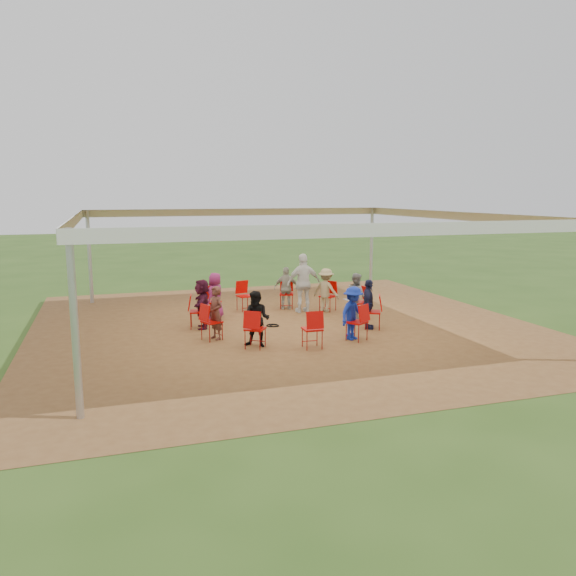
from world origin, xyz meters
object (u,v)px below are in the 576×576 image
object	(u,v)px
chair_9	(357,322)
laptop	(351,297)
person_seated_7	(353,313)
person_seated_8	(368,304)
person_seated_4	(202,304)
person_seated_6	(257,319)
chair_5	(198,312)
person_seated_3	(215,296)
standing_person	(304,283)
chair_4	(212,302)
chair_8	(312,329)
person_seated_5	(216,313)
chair_3	(245,296)
chair_1	(328,296)
chair_7	(255,329)
chair_10	(373,312)
chair_0	(360,303)
person_seated_2	(286,288)
person_seated_1	(326,290)
cable_coil	(273,326)
chair_2	(286,294)
person_seated_0	(356,296)
chair_6	(212,322)

from	to	relation	value
chair_9	laptop	bearing A→B (deg)	38.40
person_seated_7	person_seated_8	xyz separation A→B (m)	(0.85, 0.90, 0.00)
person_seated_4	person_seated_6	size ratio (longest dim) A/B	1.00
chair_5	laptop	distance (m)	4.31
person_seated_3	person_seated_6	distance (m)	3.32
person_seated_8	standing_person	bearing A→B (deg)	47.06
chair_4	chair_8	xyz separation A→B (m)	(1.59, -3.90, 0.00)
chair_4	person_seated_5	world-z (taller)	person_seated_5
chair_3	chair_8	distance (m)	4.59
chair_3	person_seated_3	distance (m)	1.29
chair_1	person_seated_7	world-z (taller)	person_seated_7
chair_5	person_seated_7	world-z (taller)	person_seated_7
chair_4	chair_8	bearing A→B (deg)	65.45
person_seated_6	person_seated_5	bearing A→B (deg)	163.64
person_seated_3	person_seated_5	size ratio (longest dim) A/B	1.00
chair_7	chair_8	bearing A→B (deg)	16.36
chair_3	chair_10	size ratio (longest dim) A/B	1.00
chair_0	person_seated_6	size ratio (longest dim) A/B	0.69
person_seated_2	chair_0	bearing A→B (deg)	149.64
person_seated_7	standing_person	bearing A→B (deg)	60.66
person_seated_7	standing_person	distance (m)	3.39
chair_7	chair_10	world-z (taller)	same
chair_5	person_seated_6	bearing A→B (deg)	35.10
chair_8	chair_10	size ratio (longest dim) A/B	1.00
person_seated_1	chair_3	bearing A→B (deg)	30.36
chair_0	chair_1	distance (m)	1.31
person_seated_7	person_seated_6	bearing A→B (deg)	147.27
chair_4	person_seated_7	bearing A→B (deg)	82.04
person_seated_4	person_seated_8	size ratio (longest dim) A/B	1.00
person_seated_2	cable_coil	size ratio (longest dim) A/B	3.39
chair_9	person_seated_6	bearing A→B (deg)	144.90
chair_5	chair_1	bearing A→B (deg)	114.55
chair_7	standing_person	world-z (taller)	standing_person
person_seated_6	standing_person	size ratio (longest dim) A/B	0.74
chair_2	chair_8	world-z (taller)	same
person_seated_5	person_seated_7	world-z (taller)	same
person_seated_0	standing_person	size ratio (longest dim) A/B	0.74
chair_8	person_seated_1	bearing A→B (deg)	66.15
person_seated_1	person_seated_8	bearing A→B (deg)	147.27
person_seated_1	person_seated_8	size ratio (longest dim) A/B	1.00
chair_9	person_seated_7	world-z (taller)	person_seated_7
chair_8	person_seated_5	size ratio (longest dim) A/B	0.69
person_seated_1	person_seated_5	xyz separation A→B (m)	(-3.75, -2.20, 0.00)
person_seated_0	person_seated_7	distance (m)	2.38
chair_3	chair_1	bearing A→B (deg)	147.27
chair_5	cable_coil	distance (m)	2.03
chair_5	person_seated_3	bearing A→B (deg)	158.46
chair_0	chair_6	distance (m)	4.59
person_seated_0	person_seated_8	world-z (taller)	same
chair_5	chair_7	distance (m)	2.50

